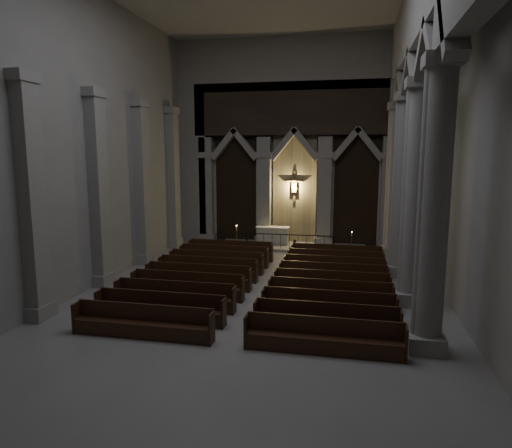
# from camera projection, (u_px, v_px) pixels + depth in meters

# --- Properties ---
(room) EXTENTS (24.00, 24.10, 12.00)m
(room) POSITION_uv_depth(u_px,v_px,m) (253.00, 89.00, 15.18)
(room) COLOR gray
(room) RESTS_ON ground
(sanctuary_wall) EXTENTS (14.00, 0.77, 12.00)m
(sanctuary_wall) POSITION_uv_depth(u_px,v_px,m) (295.00, 133.00, 26.49)
(sanctuary_wall) COLOR gray
(sanctuary_wall) RESTS_ON ground
(right_arcade) EXTENTS (1.00, 24.00, 12.00)m
(right_arcade) POSITION_uv_depth(u_px,v_px,m) (421.00, 83.00, 15.32)
(right_arcade) COLOR gray
(right_arcade) RESTS_ON ground
(left_pilasters) EXTENTS (0.60, 13.00, 8.03)m
(left_pilasters) POSITION_uv_depth(u_px,v_px,m) (123.00, 188.00, 20.50)
(left_pilasters) COLOR gray
(left_pilasters) RESTS_ON ground
(sanctuary_step) EXTENTS (8.50, 2.60, 0.15)m
(sanctuary_step) POSITION_uv_depth(u_px,v_px,m) (291.00, 246.00, 26.60)
(sanctuary_step) COLOR gray
(sanctuary_step) RESTS_ON ground
(altar) EXTENTS (1.96, 0.78, 1.00)m
(altar) POSITION_uv_depth(u_px,v_px,m) (273.00, 235.00, 27.10)
(altar) COLOR beige
(altar) RESTS_ON sanctuary_step
(altar_rail) EXTENTS (5.01, 0.09, 0.98)m
(altar_rail) POSITION_uv_depth(u_px,v_px,m) (289.00, 240.00, 25.65)
(altar_rail) COLOR black
(altar_rail) RESTS_ON ground
(candle_stand_left) EXTENTS (0.25, 0.25, 1.46)m
(candle_stand_left) POSITION_uv_depth(u_px,v_px,m) (237.00, 244.00, 25.73)
(candle_stand_left) COLOR olive
(candle_stand_left) RESTS_ON ground
(candle_stand_right) EXTENTS (0.23, 0.23, 1.33)m
(candle_stand_right) POSITION_uv_depth(u_px,v_px,m) (351.00, 249.00, 24.44)
(candle_stand_right) COLOR olive
(candle_stand_right) RESTS_ON ground
(pews) EXTENTS (9.83, 10.73, 0.99)m
(pews) POSITION_uv_depth(u_px,v_px,m) (263.00, 284.00, 18.15)
(pews) COLOR black
(pews) RESTS_ON ground
(worshipper) EXTENTS (0.40, 0.28, 1.08)m
(worshipper) POSITION_uv_depth(u_px,v_px,m) (295.00, 250.00, 23.48)
(worshipper) COLOR black
(worshipper) RESTS_ON ground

